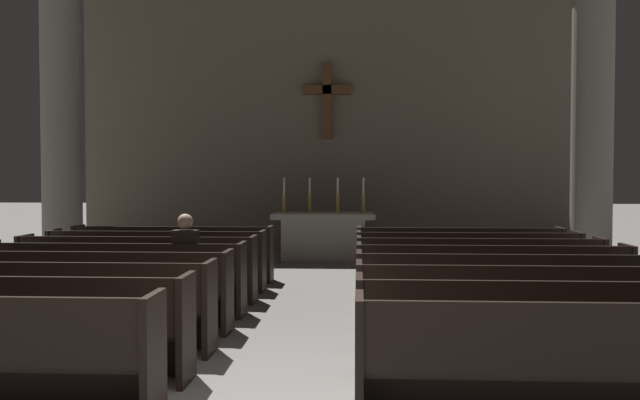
# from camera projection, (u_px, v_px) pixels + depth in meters

# --- Properties ---
(pew_left_row_3) EXTENTS (3.39, 0.50, 0.95)m
(pew_left_row_3) POSITION_uv_depth(u_px,v_px,m) (47.00, 306.00, 7.02)
(pew_left_row_3) COLOR black
(pew_left_row_3) RESTS_ON ground
(pew_left_row_4) EXTENTS (3.39, 0.50, 0.95)m
(pew_left_row_4) POSITION_uv_depth(u_px,v_px,m) (85.00, 290.00, 7.97)
(pew_left_row_4) COLOR black
(pew_left_row_4) RESTS_ON ground
(pew_left_row_5) EXTENTS (3.39, 0.50, 0.95)m
(pew_left_row_5) POSITION_uv_depth(u_px,v_px,m) (114.00, 278.00, 8.92)
(pew_left_row_5) COLOR black
(pew_left_row_5) RESTS_ON ground
(pew_left_row_6) EXTENTS (3.39, 0.50, 0.95)m
(pew_left_row_6) POSITION_uv_depth(u_px,v_px,m) (137.00, 268.00, 9.88)
(pew_left_row_6) COLOR black
(pew_left_row_6) RESTS_ON ground
(pew_left_row_7) EXTENTS (3.39, 0.50, 0.95)m
(pew_left_row_7) POSITION_uv_depth(u_px,v_px,m) (157.00, 260.00, 10.83)
(pew_left_row_7) COLOR black
(pew_left_row_7) RESTS_ON ground
(pew_left_row_8) EXTENTS (3.39, 0.50, 0.95)m
(pew_left_row_8) POSITION_uv_depth(u_px,v_px,m) (173.00, 253.00, 11.78)
(pew_left_row_8) COLOR black
(pew_left_row_8) RESTS_ON ground
(pew_right_row_1) EXTENTS (3.39, 0.50, 0.95)m
(pew_right_row_1) POSITION_uv_depth(u_px,v_px,m) (597.00, 365.00, 4.84)
(pew_right_row_1) COLOR black
(pew_right_row_1) RESTS_ON ground
(pew_right_row_2) EXTENTS (3.39, 0.50, 0.95)m
(pew_right_row_2) POSITION_uv_depth(u_px,v_px,m) (558.00, 334.00, 5.80)
(pew_right_row_2) COLOR black
(pew_right_row_2) RESTS_ON ground
(pew_right_row_3) EXTENTS (3.39, 0.50, 0.95)m
(pew_right_row_3) POSITION_uv_depth(u_px,v_px,m) (529.00, 311.00, 6.75)
(pew_right_row_3) COLOR black
(pew_right_row_3) RESTS_ON ground
(pew_right_row_4) EXTENTS (3.39, 0.50, 0.95)m
(pew_right_row_4) POSITION_uv_depth(u_px,v_px,m) (508.00, 294.00, 7.70)
(pew_right_row_4) COLOR black
(pew_right_row_4) RESTS_ON ground
(pew_right_row_5) EXTENTS (3.39, 0.50, 0.95)m
(pew_right_row_5) POSITION_uv_depth(u_px,v_px,m) (492.00, 281.00, 8.66)
(pew_right_row_5) COLOR black
(pew_right_row_5) RESTS_ON ground
(pew_right_row_6) EXTENTS (3.39, 0.50, 0.95)m
(pew_right_row_6) POSITION_uv_depth(u_px,v_px,m) (479.00, 271.00, 9.61)
(pew_right_row_6) COLOR black
(pew_right_row_6) RESTS_ON ground
(pew_right_row_7) EXTENTS (3.39, 0.50, 0.95)m
(pew_right_row_7) POSITION_uv_depth(u_px,v_px,m) (468.00, 262.00, 10.56)
(pew_right_row_7) COLOR black
(pew_right_row_7) RESTS_ON ground
(pew_right_row_8) EXTENTS (3.39, 0.50, 0.95)m
(pew_right_row_8) POSITION_uv_depth(u_px,v_px,m) (459.00, 255.00, 11.51)
(pew_right_row_8) COLOR black
(pew_right_row_8) RESTS_ON ground
(column_left_second) EXTENTS (1.18, 1.18, 5.96)m
(column_left_second) POSITION_uv_depth(u_px,v_px,m) (61.00, 122.00, 13.95)
(column_left_second) COLOR gray
(column_left_second) RESTS_ON ground
(column_right_second) EXTENTS (1.18, 1.18, 5.96)m
(column_right_second) POSITION_uv_depth(u_px,v_px,m) (592.00, 119.00, 13.37)
(column_right_second) COLOR gray
(column_right_second) RESTS_ON ground
(altar) EXTENTS (2.20, 0.90, 1.01)m
(altar) POSITION_uv_depth(u_px,v_px,m) (324.00, 235.00, 14.78)
(altar) COLOR #A8A399
(altar) RESTS_ON ground
(candlestick_outer_left) EXTENTS (0.16, 0.16, 0.75)m
(candlestick_outer_left) POSITION_uv_depth(u_px,v_px,m) (284.00, 201.00, 14.80)
(candlestick_outer_left) COLOR #B79338
(candlestick_outer_left) RESTS_ON altar
(candlestick_inner_left) EXTENTS (0.16, 0.16, 0.75)m
(candlestick_inner_left) POSITION_uv_depth(u_px,v_px,m) (310.00, 201.00, 14.77)
(candlestick_inner_left) COLOR #B79338
(candlestick_inner_left) RESTS_ON altar
(candlestick_inner_right) EXTENTS (0.16, 0.16, 0.75)m
(candlestick_inner_right) POSITION_uv_depth(u_px,v_px,m) (338.00, 201.00, 14.74)
(candlestick_inner_right) COLOR #B79338
(candlestick_inner_right) RESTS_ON altar
(candlestick_outer_right) EXTENTS (0.16, 0.16, 0.75)m
(candlestick_outer_right) POSITION_uv_depth(u_px,v_px,m) (363.00, 201.00, 14.71)
(candlestick_outer_right) COLOR #B79338
(candlestick_outer_right) RESTS_ON altar
(apse_with_cross) EXTENTS (11.80, 0.46, 6.49)m
(apse_with_cross) POSITION_uv_depth(u_px,v_px,m) (328.00, 116.00, 16.56)
(apse_with_cross) COLOR #706656
(apse_with_cross) RESTS_ON ground
(lone_worshipper) EXTENTS (0.32, 0.43, 1.32)m
(lone_worshipper) POSITION_uv_depth(u_px,v_px,m) (187.00, 262.00, 8.90)
(lone_worshipper) COLOR #26262B
(lone_worshipper) RESTS_ON ground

